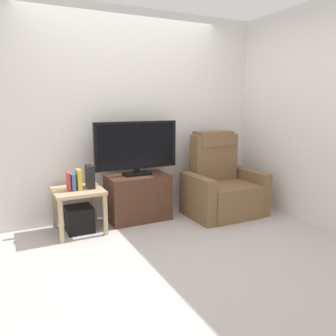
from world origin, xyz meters
name	(u,v)px	position (x,y,z in m)	size (l,w,h in m)	color
ground_plane	(165,244)	(0.00, 0.00, 0.00)	(6.40, 6.40, 0.00)	#BCB2AD
wall_back	(126,115)	(0.00, 1.13, 1.30)	(6.40, 0.06, 2.60)	silver
wall_side	(303,116)	(1.88, 0.00, 1.30)	(0.06, 4.48, 2.60)	silver
tv_stand	(138,197)	(0.03, 0.84, 0.29)	(0.76, 0.45, 0.57)	#4C2D1E
television	(137,147)	(0.03, 0.86, 0.92)	(1.06, 0.20, 0.66)	black
recliner_armchair	(222,186)	(1.12, 0.58, 0.37)	(0.98, 0.78, 1.08)	brown
side_table	(78,196)	(-0.73, 0.76, 0.42)	(0.54, 0.54, 0.50)	tan
subwoofer_box	(79,219)	(-0.73, 0.76, 0.15)	(0.29, 0.29, 0.29)	black
book_leftmost	(69,182)	(-0.83, 0.74, 0.60)	(0.03, 0.10, 0.20)	red
book_middle	(73,182)	(-0.78, 0.74, 0.59)	(0.04, 0.14, 0.19)	#3366B2
book_rightmost	(79,179)	(-0.71, 0.74, 0.61)	(0.05, 0.13, 0.23)	gold
game_console	(90,177)	(-0.58, 0.77, 0.63)	(0.07, 0.20, 0.26)	black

